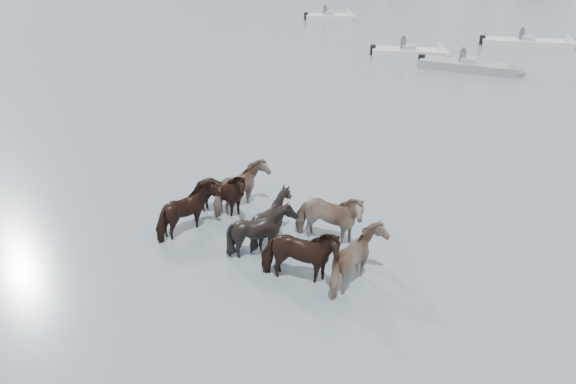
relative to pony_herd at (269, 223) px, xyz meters
The scene contains 6 objects.
ground 1.71m from the pony_herd, 99.59° to the right, with size 400.00×400.00×0.00m, color #4E5F70.
pony_herd is the anchor object (origin of this frame).
motorboat_a 24.80m from the pony_herd, 99.98° to the left, with size 5.21×3.23×1.92m.
motorboat_b 22.45m from the pony_herd, 89.80° to the left, with size 6.18×2.01×1.92m.
motorboat_c 31.64m from the pony_herd, 87.06° to the left, with size 6.50×3.52×1.92m.
motorboat_f 38.30m from the pony_herd, 113.86° to the left, with size 4.64×3.67×1.92m.
Camera 1 is at (7.51, -9.52, 7.82)m, focal length 35.58 mm.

